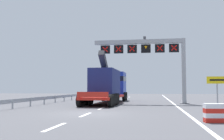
% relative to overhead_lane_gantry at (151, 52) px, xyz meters
% --- Properties ---
extents(ground, '(112.00, 112.00, 0.00)m').
position_rel_overhead_lane_gantry_xyz_m(ground, '(-3.88, -11.53, -5.50)').
color(ground, '#4C4C51').
extents(lane_markings, '(0.20, 38.37, 0.01)m').
position_rel_overhead_lane_gantry_xyz_m(lane_markings, '(-3.90, 0.36, -5.49)').
color(lane_markings, silver).
rests_on(lane_markings, ground).
extents(edge_line_right, '(0.20, 63.00, 0.01)m').
position_rel_overhead_lane_gantry_xyz_m(edge_line_right, '(2.32, 0.47, -5.49)').
color(edge_line_right, silver).
rests_on(edge_line_right, ground).
extents(overhead_lane_gantry, '(9.94, 0.90, 7.15)m').
position_rel_overhead_lane_gantry_xyz_m(overhead_lane_gantry, '(0.00, 0.00, 0.00)').
color(overhead_lane_gantry, '#9EA0A5').
rests_on(overhead_lane_gantry, ground).
extents(heavy_haul_truck_red, '(3.08, 14.08, 5.30)m').
position_rel_overhead_lane_gantry_xyz_m(heavy_haul_truck_red, '(-4.66, 1.21, -3.51)').
color(heavy_haul_truck_red, red).
rests_on(heavy_haul_truck_red, ground).
extents(exit_sign_yellow, '(1.42, 0.15, 2.46)m').
position_rel_overhead_lane_gantry_xyz_m(exit_sign_yellow, '(4.68, -8.79, -3.64)').
color(exit_sign_yellow, '#9EA0A5').
rests_on(exit_sign_yellow, ground).
extents(crash_barrier_striped, '(1.05, 0.61, 0.90)m').
position_rel_overhead_lane_gantry_xyz_m(crash_barrier_striped, '(3.13, -14.91, -5.05)').
color(crash_barrier_striped, red).
rests_on(crash_barrier_striped, ground).
extents(guardrail_left, '(0.13, 33.47, 0.76)m').
position_rel_overhead_lane_gantry_xyz_m(guardrail_left, '(-10.72, 3.21, -4.94)').
color(guardrail_left, '#999EA3').
rests_on(guardrail_left, ground).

